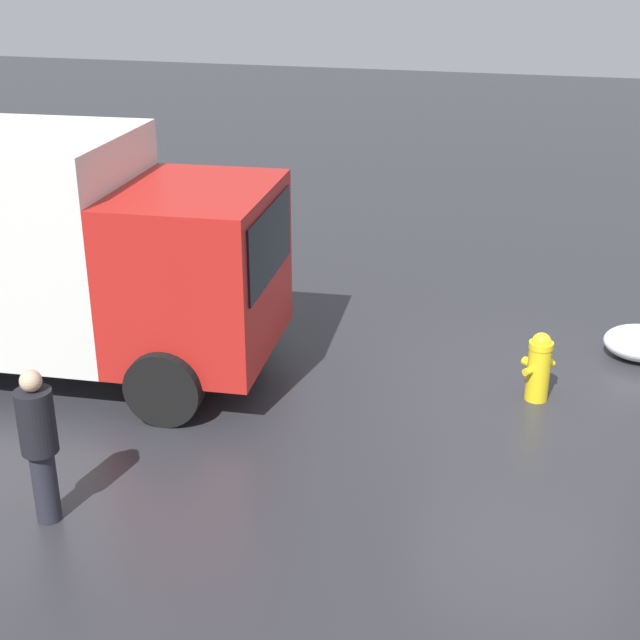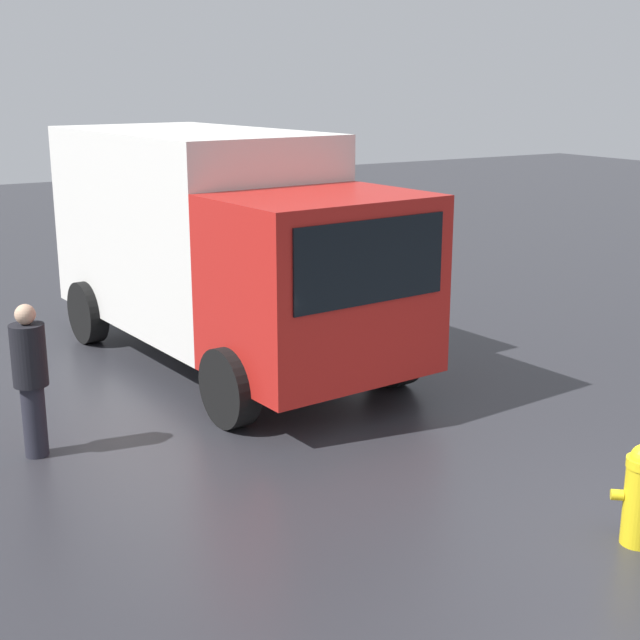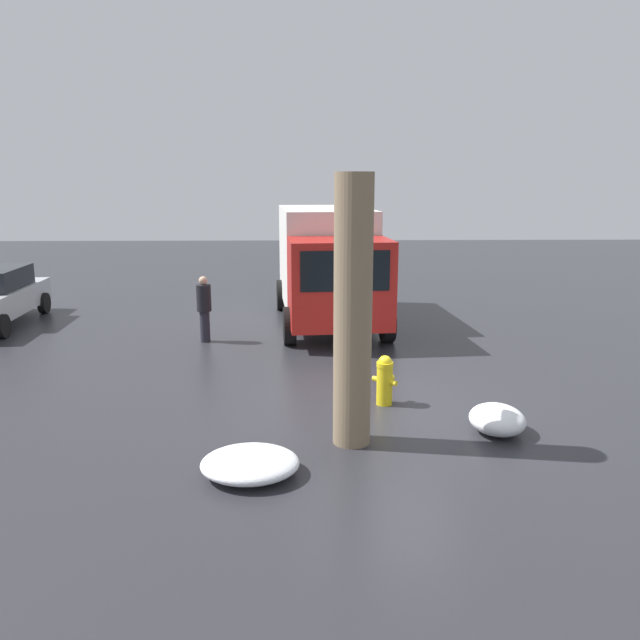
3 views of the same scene
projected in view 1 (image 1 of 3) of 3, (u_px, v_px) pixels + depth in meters
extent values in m
plane|color=#28282D|center=(536.00, 399.00, 10.85)|extent=(60.00, 60.00, 0.00)
cylinder|color=yellow|center=(538.00, 374.00, 10.72)|extent=(0.28, 0.28, 0.68)
cylinder|color=yellow|center=(541.00, 345.00, 10.57)|extent=(0.29, 0.29, 0.08)
sphere|color=yellow|center=(542.00, 342.00, 10.55)|extent=(0.24, 0.24, 0.24)
cylinder|color=yellow|center=(527.00, 362.00, 10.83)|extent=(0.15, 0.15, 0.11)
cylinder|color=yellow|center=(528.00, 372.00, 10.59)|extent=(0.13, 0.13, 0.09)
cylinder|color=yellow|center=(550.00, 364.00, 10.78)|extent=(0.13, 0.13, 0.09)
cube|color=red|center=(199.00, 270.00, 10.79)|extent=(1.96, 2.48, 2.03)
cube|color=black|center=(270.00, 243.00, 10.48)|extent=(0.19, 1.97, 0.89)
cylinder|color=black|center=(223.00, 311.00, 12.27)|extent=(0.92, 0.35, 0.90)
cylinder|color=black|center=(164.00, 388.00, 10.14)|extent=(0.92, 0.35, 0.90)
cylinder|color=#23232D|center=(45.00, 485.00, 8.44)|extent=(0.24, 0.24, 0.75)
cylinder|color=black|center=(36.00, 421.00, 8.17)|extent=(0.35, 0.35, 0.63)
sphere|color=tan|center=(31.00, 381.00, 8.01)|extent=(0.20, 0.20, 0.20)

